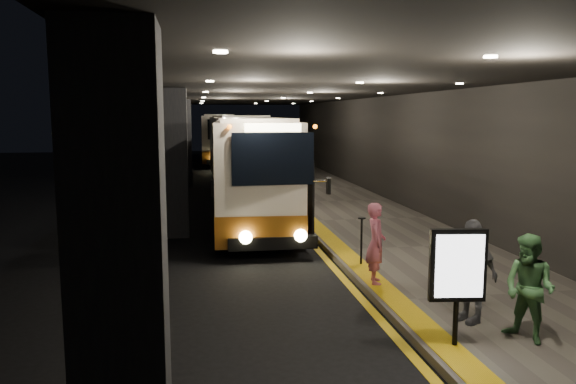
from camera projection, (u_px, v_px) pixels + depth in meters
ground at (234, 269)px, 13.30m from camera, size 90.00×90.00×0.00m
lane_line_white at (168, 229)px, 17.91m from camera, size 0.12×50.00×0.01m
kerb_stripe_yellow at (296, 225)px, 18.56m from camera, size 0.18×50.00×0.01m
sidewalk at (366, 221)px, 18.92m from camera, size 4.50×50.00×0.15m
tactile_strip at (311, 220)px, 18.61m from camera, size 0.50×50.00×0.01m
terminal_wall at (432, 134)px, 18.88m from camera, size 0.10×50.00×6.00m
support_columns at (174, 163)px, 16.68m from camera, size 0.80×24.80×4.40m
canopy at (301, 84)px, 17.95m from camera, size 9.00×50.00×0.40m
coach_main at (252, 174)px, 18.91m from camera, size 2.85×11.12×3.44m
coach_second at (237, 154)px, 28.29m from camera, size 2.45×11.19×3.51m
coach_third at (220, 140)px, 42.79m from camera, size 2.88×11.47×3.57m
passenger_boarding at (376, 243)px, 11.58m from camera, size 0.51×0.68×1.69m
passenger_waiting_green at (529, 289)px, 8.59m from camera, size 0.82×0.95×1.68m
passenger_waiting_grey at (471, 270)px, 9.43m from camera, size 0.87×1.15×1.76m
bag_polka at (477, 292)px, 10.60m from camera, size 0.27×0.14×0.31m
info_sign at (458, 268)px, 8.36m from camera, size 0.86×0.22×1.80m
stanchion_post at (361, 241)px, 13.09m from camera, size 0.05×0.05×1.10m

